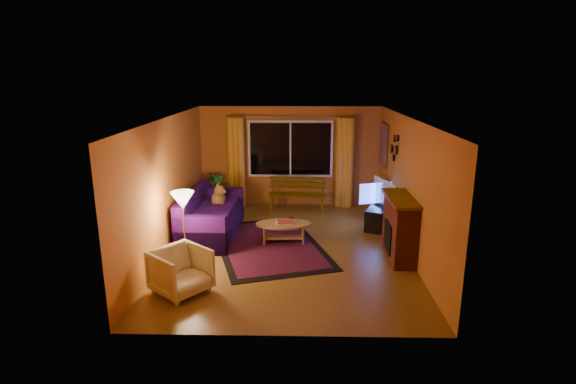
{
  "coord_description": "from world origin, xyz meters",
  "views": [
    {
      "loc": [
        0.19,
        -8.13,
        3.31
      ],
      "look_at": [
        0.0,
        0.3,
        1.05
      ],
      "focal_mm": 28.0,
      "sensor_mm": 36.0,
      "label": 1
    }
  ],
  "objects_px": {
    "floor_lamp": "(184,230)",
    "tv_console": "(379,216)",
    "bench": "(297,203)",
    "armchair": "(181,269)",
    "coffee_table": "(284,233)",
    "sofa": "(212,213)"
  },
  "relations": [
    {
      "from": "armchair",
      "to": "floor_lamp",
      "type": "xyz_separation_m",
      "value": [
        -0.17,
        1.0,
        0.27
      ]
    },
    {
      "from": "bench",
      "to": "coffee_table",
      "type": "height_order",
      "value": "bench"
    },
    {
      "from": "bench",
      "to": "sofa",
      "type": "bearing_deg",
      "value": -132.47
    },
    {
      "from": "sofa",
      "to": "armchair",
      "type": "xyz_separation_m",
      "value": [
        -0.0,
        -2.56,
        -0.08
      ]
    },
    {
      "from": "sofa",
      "to": "armchair",
      "type": "bearing_deg",
      "value": -88.64
    },
    {
      "from": "sofa",
      "to": "tv_console",
      "type": "bearing_deg",
      "value": 11.31
    },
    {
      "from": "sofa",
      "to": "coffee_table",
      "type": "distance_m",
      "value": 1.58
    },
    {
      "from": "sofa",
      "to": "tv_console",
      "type": "height_order",
      "value": "sofa"
    },
    {
      "from": "sofa",
      "to": "floor_lamp",
      "type": "xyz_separation_m",
      "value": [
        -0.18,
        -1.56,
        0.2
      ]
    },
    {
      "from": "bench",
      "to": "sofa",
      "type": "relative_size",
      "value": 0.6
    },
    {
      "from": "floor_lamp",
      "to": "bench",
      "type": "bearing_deg",
      "value": 58.88
    },
    {
      "from": "floor_lamp",
      "to": "coffee_table",
      "type": "height_order",
      "value": "floor_lamp"
    },
    {
      "from": "tv_console",
      "to": "coffee_table",
      "type": "bearing_deg",
      "value": -130.07
    },
    {
      "from": "sofa",
      "to": "bench",
      "type": "bearing_deg",
      "value": 44.69
    },
    {
      "from": "sofa",
      "to": "coffee_table",
      "type": "xyz_separation_m",
      "value": [
        1.5,
        -0.4,
        -0.26
      ]
    },
    {
      "from": "armchair",
      "to": "coffee_table",
      "type": "xyz_separation_m",
      "value": [
        1.51,
        2.16,
        -0.19
      ]
    },
    {
      "from": "floor_lamp",
      "to": "tv_console",
      "type": "distance_m",
      "value": 4.38
    },
    {
      "from": "coffee_table",
      "to": "tv_console",
      "type": "height_order",
      "value": "tv_console"
    },
    {
      "from": "coffee_table",
      "to": "sofa",
      "type": "bearing_deg",
      "value": 165.13
    },
    {
      "from": "floor_lamp",
      "to": "tv_console",
      "type": "xyz_separation_m",
      "value": [
        3.77,
        2.18,
        -0.43
      ]
    },
    {
      "from": "bench",
      "to": "floor_lamp",
      "type": "relative_size",
      "value": 1.03
    },
    {
      "from": "sofa",
      "to": "coffee_table",
      "type": "bearing_deg",
      "value": -13.43
    }
  ]
}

